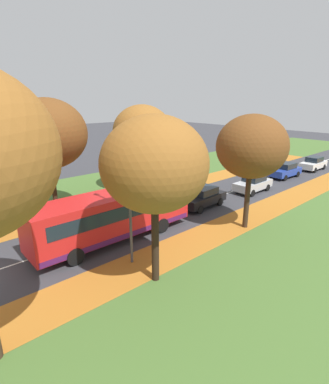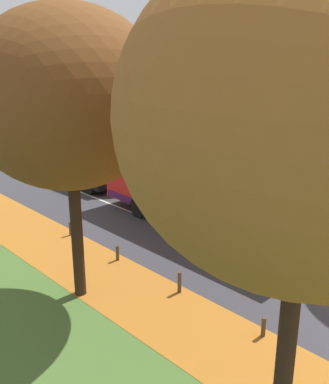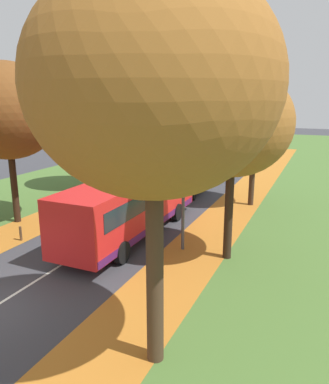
{
  "view_description": "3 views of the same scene",
  "coord_description": "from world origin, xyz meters",
  "views": [
    {
      "loc": [
        15.78,
        -1.03,
        8.47
      ],
      "look_at": [
        0.99,
        12.27,
        2.19
      ],
      "focal_mm": 28.0,
      "sensor_mm": 36.0,
      "label": 1
    },
    {
      "loc": [
        -12.46,
        -3.56,
        7.36
      ],
      "look_at": [
        -0.59,
        8.81,
        1.79
      ],
      "focal_mm": 42.0,
      "sensor_mm": 36.0,
      "label": 2
    },
    {
      "loc": [
        9.57,
        -7.65,
        6.74
      ],
      "look_at": [
        0.94,
        12.17,
        1.21
      ],
      "focal_mm": 35.0,
      "sensor_mm": 36.0,
      "label": 3
    }
  ],
  "objects": [
    {
      "name": "grass_verge_left",
      "position": [
        -9.2,
        20.0,
        0.0
      ],
      "size": [
        12.0,
        90.0,
        0.01
      ],
      "primitive_type": "cube",
      "color": "#476B2D",
      "rests_on": "ground"
    },
    {
      "name": "leaf_litter_left",
      "position": [
        -4.6,
        14.0,
        0.01
      ],
      "size": [
        2.8,
        60.0,
        0.0
      ],
      "primitive_type": "cube",
      "color": "#B26B23",
      "rests_on": "grass_verge_left"
    },
    {
      "name": "grass_verge_right",
      "position": [
        9.2,
        20.0,
        0.0
      ],
      "size": [
        12.0,
        90.0,
        0.01
      ],
      "primitive_type": "cube",
      "color": "#476B2D",
      "rests_on": "ground"
    },
    {
      "name": "leaf_litter_right",
      "position": [
        4.6,
        14.0,
        0.01
      ],
      "size": [
        2.8,
        60.0,
        0.0
      ],
      "primitive_type": "cube",
      "color": "#B26B23",
      "rests_on": "grass_verge_right"
    },
    {
      "name": "road_centre_line",
      "position": [
        0.0,
        20.0,
        0.0
      ],
      "size": [
        0.12,
        80.0,
        0.01
      ],
      "primitive_type": "cube",
      "color": "silver",
      "rests_on": "ground"
    },
    {
      "name": "tree_left_near",
      "position": [
        -5.79,
        7.18,
        6.01
      ],
      "size": [
        5.56,
        5.56,
        8.52
      ],
      "color": "black",
      "rests_on": "ground"
    },
    {
      "name": "tree_left_mid",
      "position": [
        -6.06,
        15.9,
        5.51
      ],
      "size": [
        5.36,
        5.36,
        7.93
      ],
      "color": "#422D1E",
      "rests_on": "ground"
    },
    {
      "name": "tree_right_nearest",
      "position": [
        5.94,
        0.08,
        6.99
      ],
      "size": [
        5.67,
        5.67,
        9.57
      ],
      "color": "#422D1E",
      "rests_on": "ground"
    },
    {
      "name": "tree_right_near",
      "position": [
        6.07,
        7.12,
        5.71
      ],
      "size": [
        4.74,
        4.74,
        7.86
      ],
      "color": "black",
      "rests_on": "ground"
    },
    {
      "name": "tree_right_mid",
      "position": [
        5.43,
        15.69,
        5.5
      ],
      "size": [
        4.5,
        4.5,
        7.55
      ],
      "color": "#382619",
      "rests_on": "ground"
    },
    {
      "name": "bollard_third",
      "position": [
        -3.52,
        5.08,
        0.36
      ],
      "size": [
        0.12,
        0.12,
        0.71
      ],
      "primitive_type": "cylinder",
      "color": "#4C3823",
      "rests_on": "ground"
    },
    {
      "name": "bollard_fourth",
      "position": [
        -3.53,
        8.19,
        0.29
      ],
      "size": [
        0.12,
        0.12,
        0.57
      ],
      "primitive_type": "cylinder",
      "color": "#4C3823",
      "rests_on": "ground"
    },
    {
      "name": "bollard_fifth",
      "position": [
        -3.52,
        11.3,
        0.3
      ],
      "size": [
        0.12,
        0.12,
        0.59
      ],
      "primitive_type": "cylinder",
      "color": "#4C3823",
      "rests_on": "ground"
    },
    {
      "name": "streetlamp_right",
      "position": [
        3.67,
        7.21,
        3.74
      ],
      "size": [
        1.89,
        0.28,
        6.0
      ],
      "color": "#47474C",
      "rests_on": "ground"
    },
    {
      "name": "bus",
      "position": [
        1.04,
        8.04,
        1.7
      ],
      "size": [
        2.72,
        10.41,
        2.98
      ],
      "color": "red",
      "rests_on": "ground"
    },
    {
      "name": "car_black_lead",
      "position": [
        0.85,
        16.59,
        0.81
      ],
      "size": [
        1.94,
        4.28,
        1.62
      ],
      "color": "black",
      "rests_on": "ground"
    },
    {
      "name": "car_silver_following",
      "position": [
        1.29,
        23.2,
        0.81
      ],
      "size": [
        1.79,
        4.2,
        1.62
      ],
      "color": "#B7BABF",
      "rests_on": "ground"
    },
    {
      "name": "car_blue_third_in_line",
      "position": [
        0.75,
        30.49,
        0.81
      ],
      "size": [
        1.94,
        4.28,
        1.62
      ],
      "color": "#233D9E",
      "rests_on": "ground"
    },
    {
      "name": "car_white_fourth_in_line",
      "position": [
        1.28,
        36.51,
        0.81
      ],
      "size": [
        1.79,
        4.2,
        1.62
      ],
      "color": "silver",
      "rests_on": "ground"
    }
  ]
}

